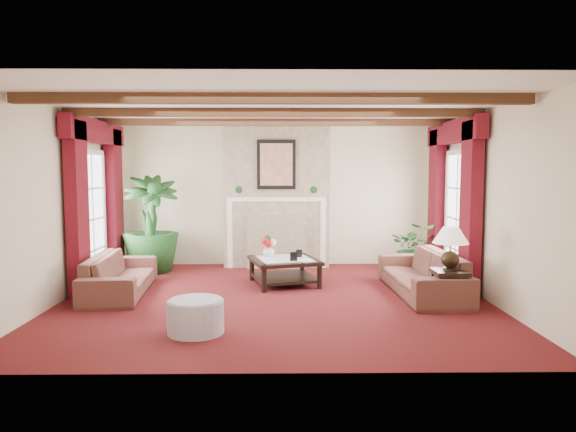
{
  "coord_description": "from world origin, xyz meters",
  "views": [
    {
      "loc": [
        0.09,
        -7.25,
        1.83
      ],
      "look_at": [
        0.19,
        0.4,
        1.16
      ],
      "focal_mm": 32.0,
      "sensor_mm": 36.0,
      "label": 1
    }
  ],
  "objects_px": {
    "coffee_table": "(284,272)",
    "ottoman": "(196,317)",
    "sofa_right": "(422,266)",
    "potted_palm": "(151,245)",
    "side_table": "(449,289)",
    "sofa_left": "(120,268)"
  },
  "relations": [
    {
      "from": "sofa_right",
      "to": "side_table",
      "type": "height_order",
      "value": "sofa_right"
    },
    {
      "from": "potted_palm",
      "to": "coffee_table",
      "type": "distance_m",
      "value": 2.65
    },
    {
      "from": "sofa_left",
      "to": "sofa_right",
      "type": "relative_size",
      "value": 0.94
    },
    {
      "from": "ottoman",
      "to": "coffee_table",
      "type": "bearing_deg",
      "value": 67.77
    },
    {
      "from": "sofa_left",
      "to": "potted_palm",
      "type": "height_order",
      "value": "potted_palm"
    },
    {
      "from": "side_table",
      "to": "ottoman",
      "type": "bearing_deg",
      "value": -162.34
    },
    {
      "from": "sofa_right",
      "to": "side_table",
      "type": "bearing_deg",
      "value": 8.04
    },
    {
      "from": "sofa_left",
      "to": "potted_palm",
      "type": "bearing_deg",
      "value": -6.87
    },
    {
      "from": "coffee_table",
      "to": "potted_palm",
      "type": "bearing_deg",
      "value": 141.15
    },
    {
      "from": "coffee_table",
      "to": "sofa_right",
      "type": "bearing_deg",
      "value": -33.29
    },
    {
      "from": "side_table",
      "to": "sofa_left",
      "type": "bearing_deg",
      "value": 169.24
    },
    {
      "from": "sofa_left",
      "to": "coffee_table",
      "type": "distance_m",
      "value": 2.54
    },
    {
      "from": "sofa_left",
      "to": "sofa_right",
      "type": "height_order",
      "value": "sofa_right"
    },
    {
      "from": "sofa_left",
      "to": "sofa_right",
      "type": "distance_m",
      "value": 4.52
    },
    {
      "from": "sofa_right",
      "to": "potted_palm",
      "type": "xyz_separation_m",
      "value": [
        -4.46,
        1.73,
        0.07
      ]
    },
    {
      "from": "sofa_left",
      "to": "potted_palm",
      "type": "relative_size",
      "value": 1.02
    },
    {
      "from": "sofa_left",
      "to": "ottoman",
      "type": "distance_m",
      "value": 2.4
    },
    {
      "from": "side_table",
      "to": "sofa_right",
      "type": "bearing_deg",
      "value": 100.26
    },
    {
      "from": "side_table",
      "to": "ottoman",
      "type": "xyz_separation_m",
      "value": [
        -3.21,
        -1.02,
        -0.07
      ]
    },
    {
      "from": "sofa_left",
      "to": "ottoman",
      "type": "relative_size",
      "value": 3.2
    },
    {
      "from": "sofa_right",
      "to": "coffee_table",
      "type": "distance_m",
      "value": 2.17
    },
    {
      "from": "coffee_table",
      "to": "ottoman",
      "type": "relative_size",
      "value": 1.6
    }
  ]
}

